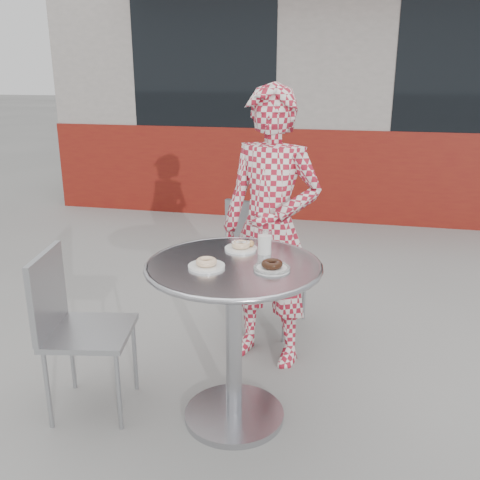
% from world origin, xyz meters
% --- Properties ---
extents(ground, '(60.00, 60.00, 0.00)m').
position_xyz_m(ground, '(0.00, 0.00, 0.00)').
color(ground, gray).
rests_on(ground, ground).
extents(storefront, '(6.02, 4.55, 3.00)m').
position_xyz_m(storefront, '(-0.00, 5.56, 1.49)').
color(storefront, gray).
rests_on(storefront, ground).
extents(bistro_table, '(0.79, 0.79, 0.80)m').
position_xyz_m(bistro_table, '(0.01, -0.05, 0.60)').
color(bistro_table, silver).
rests_on(bistro_table, ground).
extents(chair_far, '(0.50, 0.50, 0.87)m').
position_xyz_m(chair_far, '(-0.00, 0.96, 0.27)').
color(chair_far, '#9DA0A5').
rests_on(chair_far, ground).
extents(chair_left, '(0.45, 0.45, 0.81)m').
position_xyz_m(chair_left, '(-0.69, -0.12, 0.25)').
color(chair_left, '#9DA0A5').
rests_on(chair_left, ground).
extents(seated_person, '(0.64, 0.50, 1.55)m').
position_xyz_m(seated_person, '(0.07, 0.57, 0.77)').
color(seated_person, maroon).
rests_on(seated_person, ground).
extents(plate_far, '(0.15, 0.15, 0.04)m').
position_xyz_m(plate_far, '(0.00, 0.14, 0.81)').
color(plate_far, white).
rests_on(plate_far, bistro_table).
extents(plate_near, '(0.16, 0.16, 0.04)m').
position_xyz_m(plate_near, '(-0.09, -0.12, 0.81)').
color(plate_near, white).
rests_on(plate_near, bistro_table).
extents(plate_checker, '(0.16, 0.16, 0.04)m').
position_xyz_m(plate_checker, '(0.19, -0.09, 0.81)').
color(plate_checker, white).
rests_on(plate_checker, bistro_table).
extents(milk_cup, '(0.07, 0.07, 0.10)m').
position_xyz_m(milk_cup, '(0.12, 0.11, 0.84)').
color(milk_cup, white).
rests_on(milk_cup, bistro_table).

